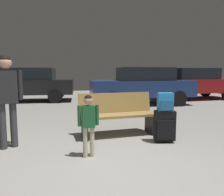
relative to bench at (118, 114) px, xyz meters
name	(u,v)px	position (x,y,z in m)	size (l,w,h in m)	color
ground_plane	(82,117)	(-0.49, 2.25, -0.49)	(18.00, 18.00, 0.10)	gray
bench	(118,114)	(0.00, 0.00, 0.00)	(1.62, 0.58, 0.89)	#9E7A42
suitcase	(165,126)	(0.73, -0.68, -0.12)	(0.41, 0.30, 0.60)	black
backpack_bright	(165,102)	(0.73, -0.68, 0.33)	(0.31, 0.24, 0.34)	#268CD8
child	(88,119)	(-0.78, -1.03, 0.16)	(0.33, 0.20, 0.98)	beige
adult	(6,91)	(-2.07, -0.27, 0.56)	(0.51, 0.32, 1.62)	#38383D
parked_car_side	(194,83)	(5.33, 5.01, 0.36)	(4.10, 1.80, 1.51)	maroon
parked_car_near	(142,85)	(2.21, 4.06, 0.36)	(4.23, 2.07, 1.51)	navy
parked_car_far	(28,84)	(-2.43, 6.20, 0.36)	(4.26, 2.14, 1.51)	black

